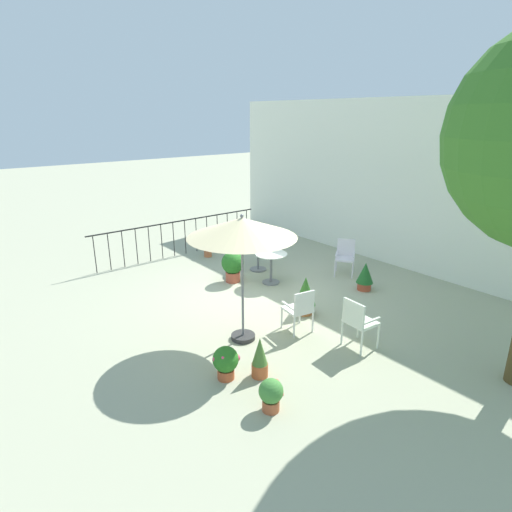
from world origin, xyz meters
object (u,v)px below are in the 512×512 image
(patio_umbrella_0, at_px, (242,229))
(cafe_table_1, at_px, (271,263))
(potted_plant_4, at_px, (208,246))
(potted_plant_6, at_px, (305,294))
(patio_chair_0, at_px, (300,308))
(patio_chair_1, at_px, (345,255))
(potted_plant_7, at_px, (271,394))
(potted_plant_0, at_px, (260,358))
(cafe_table_0, at_px, (258,250))
(potted_plant_2, at_px, (226,361))
(potted_plant_5, at_px, (214,238))
(patio_chair_2, at_px, (358,320))
(potted_plant_3, at_px, (365,275))
(potted_plant_1, at_px, (233,265))

(patio_umbrella_0, distance_m, cafe_table_1, 3.19)
(patio_umbrella_0, xyz_separation_m, potted_plant_4, (-4.42, 2.05, -1.76))
(cafe_table_1, height_order, potted_plant_6, potted_plant_6)
(patio_chair_0, bearing_deg, patio_chair_1, 116.23)
(patio_chair_1, height_order, potted_plant_7, patio_chair_1)
(potted_plant_7, bearing_deg, potted_plant_0, 151.78)
(cafe_table_0, relative_size, potted_plant_2, 1.47)
(patio_umbrella_0, relative_size, potted_plant_4, 4.42)
(cafe_table_0, relative_size, patio_chair_1, 0.88)
(potted_plant_5, bearing_deg, potted_plant_7, -27.43)
(patio_chair_2, xyz_separation_m, potted_plant_6, (-1.54, 0.26, -0.11))
(potted_plant_0, distance_m, potted_plant_2, 0.53)
(potted_plant_6, bearing_deg, potted_plant_7, -53.24)
(potted_plant_3, bearing_deg, potted_plant_7, -66.98)
(cafe_table_1, xyz_separation_m, potted_plant_1, (-0.65, -0.67, -0.10))
(cafe_table_1, distance_m, potted_plant_2, 4.05)
(patio_umbrella_0, bearing_deg, patio_chair_2, 42.45)
(potted_plant_1, xyz_separation_m, potted_plant_7, (4.24, -2.39, -0.15))
(patio_chair_1, bearing_deg, cafe_table_1, -110.36)
(cafe_table_1, relative_size, patio_chair_2, 0.84)
(patio_chair_0, xyz_separation_m, potted_plant_6, (-0.49, 0.63, -0.06))
(patio_chair_2, relative_size, potted_plant_6, 1.14)
(potted_plant_4, bearing_deg, potted_plant_6, -5.64)
(potted_plant_2, relative_size, potted_plant_6, 0.67)
(patio_chair_0, height_order, potted_plant_5, patio_chair_0)
(potted_plant_1, bearing_deg, patio_chair_2, -1.96)
(patio_chair_1, height_order, potted_plant_5, patio_chair_1)
(patio_chair_1, distance_m, potted_plant_5, 4.22)
(patio_umbrella_0, height_order, cafe_table_0, patio_umbrella_0)
(cafe_table_0, height_order, potted_plant_4, cafe_table_0)
(patio_chair_1, xyz_separation_m, potted_plant_7, (2.89, -4.94, -0.24))
(patio_chair_2, bearing_deg, patio_umbrella_0, -137.55)
(potted_plant_1, relative_size, potted_plant_4, 1.44)
(potted_plant_0, bearing_deg, potted_plant_7, -28.22)
(cafe_table_1, xyz_separation_m, potted_plant_3, (1.68, 1.42, -0.17))
(patio_chair_1, distance_m, potted_plant_0, 5.04)
(potted_plant_1, distance_m, potted_plant_5, 2.89)
(patio_umbrella_0, relative_size, potted_plant_6, 2.91)
(cafe_table_0, xyz_separation_m, patio_chair_0, (3.11, -1.51, -0.05))
(potted_plant_0, distance_m, potted_plant_1, 4.04)
(potted_plant_4, distance_m, potted_plant_6, 4.40)
(patio_chair_2, relative_size, potted_plant_0, 1.36)
(potted_plant_0, relative_size, potted_plant_2, 1.24)
(potted_plant_2, bearing_deg, patio_chair_2, 73.95)
(potted_plant_3, height_order, potted_plant_4, potted_plant_3)
(patio_chair_2, bearing_deg, potted_plant_4, 173.33)
(cafe_table_1, distance_m, potted_plant_3, 2.21)
(patio_chair_1, xyz_separation_m, potted_plant_5, (-3.99, -1.37, -0.22))
(potted_plant_4, bearing_deg, patio_chair_2, -6.67)
(patio_umbrella_0, bearing_deg, potted_plant_1, 148.16)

